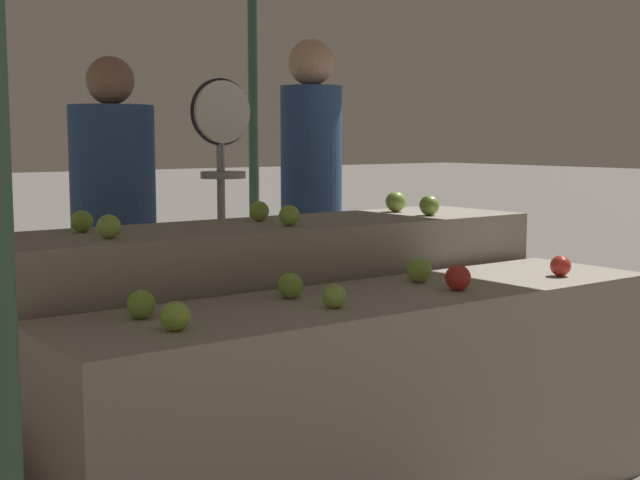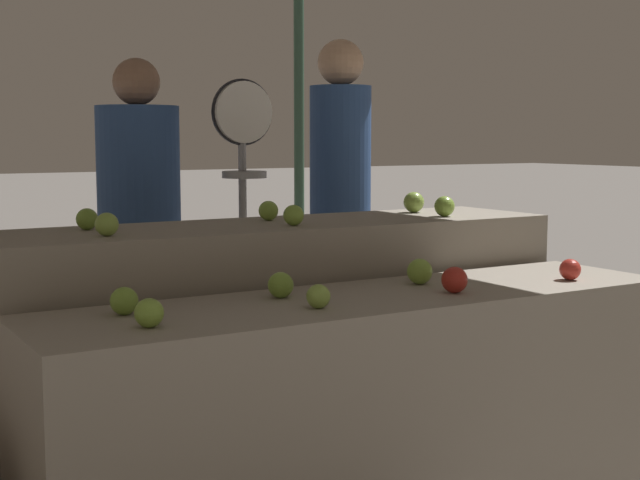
# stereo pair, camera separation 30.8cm
# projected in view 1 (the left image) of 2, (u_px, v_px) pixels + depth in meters

# --- Properties ---
(display_counter_front) EXTENTS (2.21, 0.55, 0.77)m
(display_counter_front) POSITION_uv_depth(u_px,v_px,m) (377.00, 411.00, 2.92)
(display_counter_front) COLOR gray
(display_counter_front) RESTS_ON ground_plane
(display_counter_back) EXTENTS (2.21, 0.55, 0.96)m
(display_counter_back) POSITION_uv_depth(u_px,v_px,m) (275.00, 348.00, 3.38)
(display_counter_back) COLOR gray
(display_counter_back) RESTS_ON ground_plane
(apple_front_0) EXTENTS (0.08, 0.08, 0.08)m
(apple_front_0) POSITION_uv_depth(u_px,v_px,m) (175.00, 316.00, 2.33)
(apple_front_0) COLOR #84AD3D
(apple_front_0) RESTS_ON display_counter_front
(apple_front_1) EXTENTS (0.07, 0.07, 0.07)m
(apple_front_1) POSITION_uv_depth(u_px,v_px,m) (334.00, 296.00, 2.64)
(apple_front_1) COLOR #8EB247
(apple_front_1) RESTS_ON display_counter_front
(apple_front_2) EXTENTS (0.09, 0.09, 0.09)m
(apple_front_2) POSITION_uv_depth(u_px,v_px,m) (458.00, 278.00, 2.94)
(apple_front_2) COLOR #AD281E
(apple_front_2) RESTS_ON display_counter_front
(apple_front_3) EXTENTS (0.08, 0.08, 0.08)m
(apple_front_3) POSITION_uv_depth(u_px,v_px,m) (561.00, 266.00, 3.24)
(apple_front_3) COLOR #B72D23
(apple_front_3) RESTS_ON display_counter_front
(apple_front_4) EXTENTS (0.08, 0.08, 0.08)m
(apple_front_4) POSITION_uv_depth(u_px,v_px,m) (141.00, 304.00, 2.48)
(apple_front_4) COLOR #7AA338
(apple_front_4) RESTS_ON display_counter_front
(apple_front_5) EXTENTS (0.08, 0.08, 0.08)m
(apple_front_5) POSITION_uv_depth(u_px,v_px,m) (290.00, 286.00, 2.80)
(apple_front_5) COLOR #7AA338
(apple_front_5) RESTS_ON display_counter_front
(apple_front_6) EXTENTS (0.09, 0.09, 0.09)m
(apple_front_6) POSITION_uv_depth(u_px,v_px,m) (419.00, 270.00, 3.10)
(apple_front_6) COLOR #84AD3D
(apple_front_6) RESTS_ON display_counter_front
(apple_back_0) EXTENTS (0.08, 0.08, 0.08)m
(apple_back_0) POSITION_uv_depth(u_px,v_px,m) (109.00, 226.00, 2.82)
(apple_back_0) COLOR #8EB247
(apple_back_0) RESTS_ON display_counter_back
(apple_back_1) EXTENTS (0.08, 0.08, 0.08)m
(apple_back_1) POSITION_uv_depth(u_px,v_px,m) (289.00, 215.00, 3.22)
(apple_back_1) COLOR #84AD3D
(apple_back_1) RESTS_ON display_counter_back
(apple_back_2) EXTENTS (0.08, 0.08, 0.08)m
(apple_back_2) POSITION_uv_depth(u_px,v_px,m) (429.00, 205.00, 3.65)
(apple_back_2) COLOR #84AD3D
(apple_back_2) RESTS_ON display_counter_back
(apple_back_3) EXTENTS (0.08, 0.08, 0.08)m
(apple_back_3) POSITION_uv_depth(u_px,v_px,m) (82.00, 221.00, 3.00)
(apple_back_3) COLOR #7AA338
(apple_back_3) RESTS_ON display_counter_back
(apple_back_4) EXTENTS (0.08, 0.08, 0.08)m
(apple_back_4) POSITION_uv_depth(u_px,v_px,m) (260.00, 211.00, 3.41)
(apple_back_4) COLOR #84AD3D
(apple_back_4) RESTS_ON display_counter_back
(apple_back_5) EXTENTS (0.09, 0.09, 0.09)m
(apple_back_5) POSITION_uv_depth(u_px,v_px,m) (396.00, 202.00, 3.83)
(apple_back_5) COLOR #8EB247
(apple_back_5) RESTS_ON display_counter_back
(produce_scale) EXTENTS (0.30, 0.20, 1.54)m
(produce_scale) POSITION_uv_depth(u_px,v_px,m) (222.00, 172.00, 3.95)
(produce_scale) COLOR #99999E
(produce_scale) RESTS_ON ground_plane
(person_vendor_at_scale) EXTENTS (0.49, 0.49, 1.63)m
(person_vendor_at_scale) POSITION_uv_depth(u_px,v_px,m) (114.00, 214.00, 4.01)
(person_vendor_at_scale) COLOR #2D2D38
(person_vendor_at_scale) RESTS_ON ground_plane
(person_customer_left) EXTENTS (0.39, 0.39, 1.76)m
(person_customer_left) POSITION_uv_depth(u_px,v_px,m) (311.00, 184.00, 4.54)
(person_customer_left) COLOR #2D2D38
(person_customer_left) RESTS_ON ground_plane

